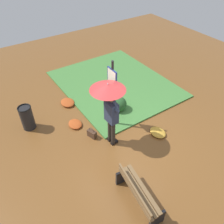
% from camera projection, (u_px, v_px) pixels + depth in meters
% --- Properties ---
extents(ground_plane, '(18.00, 18.00, 0.00)m').
position_uv_depth(ground_plane, '(123.00, 142.00, 6.99)').
color(ground_plane, brown).
extents(grass_verge, '(4.80, 4.00, 0.05)m').
position_uv_depth(grass_verge, '(115.00, 84.00, 9.43)').
color(grass_verge, '#47843D').
rests_on(grass_verge, ground_plane).
extents(person_with_umbrella, '(0.96, 0.96, 2.04)m').
position_uv_depth(person_with_umbrella, '(109.00, 100.00, 6.05)').
color(person_with_umbrella, '#2D2823').
rests_on(person_with_umbrella, ground_plane).
extents(info_sign_post, '(0.44, 0.07, 2.30)m').
position_uv_depth(info_sign_post, '(112.00, 88.00, 6.68)').
color(info_sign_post, black).
rests_on(info_sign_post, ground_plane).
extents(handbag, '(0.33, 0.22, 0.37)m').
position_uv_depth(handbag, '(92.00, 134.00, 7.09)').
color(handbag, '#4C3323').
rests_on(handbag, ground_plane).
extents(park_bench, '(1.40, 0.56, 0.75)m').
position_uv_depth(park_bench, '(138.00, 193.00, 5.25)').
color(park_bench, black).
rests_on(park_bench, ground_plane).
extents(trash_bin, '(0.42, 0.42, 0.83)m').
position_uv_depth(trash_bin, '(27.00, 118.00, 7.22)').
color(trash_bin, black).
rests_on(trash_bin, ground_plane).
extents(shrub_cluster, '(0.64, 0.58, 0.52)m').
position_uv_depth(shrub_cluster, '(118.00, 104.00, 8.04)').
color(shrub_cluster, '#285628').
rests_on(shrub_cluster, ground_plane).
extents(leaf_pile_near_person, '(0.59, 0.47, 0.13)m').
position_uv_depth(leaf_pile_near_person, '(68.00, 102.00, 8.40)').
color(leaf_pile_near_person, '#B74C1E').
rests_on(leaf_pile_near_person, ground_plane).
extents(leaf_pile_by_bench, '(0.52, 0.41, 0.11)m').
position_uv_depth(leaf_pile_by_bench, '(75.00, 124.00, 7.52)').
color(leaf_pile_by_bench, '#B74C1E').
rests_on(leaf_pile_by_bench, ground_plane).
extents(leaf_pile_far_path, '(0.55, 0.44, 0.12)m').
position_uv_depth(leaf_pile_far_path, '(158.00, 132.00, 7.23)').
color(leaf_pile_far_path, gold).
rests_on(leaf_pile_far_path, ground_plane).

